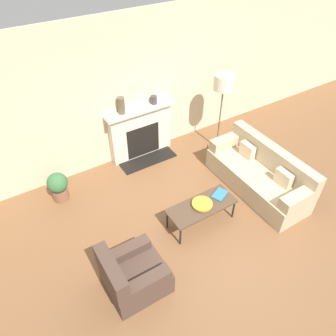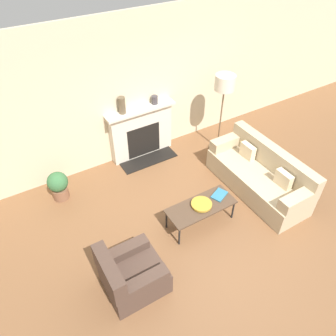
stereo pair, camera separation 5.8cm
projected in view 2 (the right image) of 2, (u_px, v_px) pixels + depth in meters
name	position (u px, v px, depth m)	size (l,w,h in m)	color
ground_plane	(227.00, 231.00, 5.52)	(18.00, 18.00, 0.00)	brown
wall_back	(147.00, 87.00, 6.36)	(18.00, 0.06, 2.90)	beige
fireplace	(142.00, 133.00, 6.76)	(1.45, 0.59, 1.12)	beige
couch	(260.00, 175.00, 6.09)	(0.81, 2.06, 0.86)	tan
armchair_near	(130.00, 275.00, 4.57)	(0.83, 0.76, 0.79)	#4C382D
coffee_table	(201.00, 207.00, 5.41)	(1.17, 0.48, 0.42)	#4C3828
bowl	(201.00, 204.00, 5.37)	(0.35, 0.35, 0.05)	#BC8E2D
book	(219.00, 195.00, 5.56)	(0.34, 0.29, 0.02)	teal
floor_lamp	(224.00, 90.00, 6.35)	(0.40, 0.40, 1.71)	brown
mantel_vase_left	(122.00, 105.00, 6.15)	(0.14, 0.14, 0.33)	brown
mantel_vase_center_left	(155.00, 100.00, 6.47)	(0.13, 0.13, 0.17)	#3D383D
potted_plant	(58.00, 185.00, 5.91)	(0.37, 0.37, 0.57)	brown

